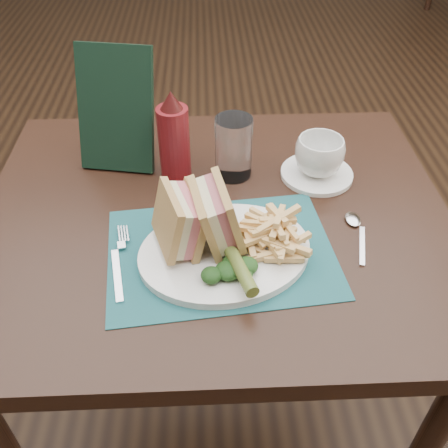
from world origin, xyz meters
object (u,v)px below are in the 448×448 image
sandwich_half_a (167,223)px  ketchup_bottle (174,135)px  table_main (217,331)px  drinking_glass (234,148)px  coffee_cup (319,156)px  sandwich_half_b (205,216)px  plate (225,252)px  placemat (221,252)px  check_presenter (116,109)px  saucer (317,174)px

sandwich_half_a → ketchup_bottle: (0.00, 0.24, 0.02)m
table_main → drinking_glass: drinking_glass is taller
coffee_cup → ketchup_bottle: (-0.29, 0.02, 0.04)m
sandwich_half_a → sandwich_half_b: bearing=-6.9°
plate → drinking_glass: (0.03, 0.24, 0.06)m
coffee_cup → placemat: bearing=-133.3°
table_main → drinking_glass: 0.46m
check_presenter → table_main: bearing=-32.9°
check_presenter → plate: bearing=-45.0°
sandwich_half_a → drinking_glass: drinking_glass is taller
sandwich_half_a → saucer: sandwich_half_a is taller
ketchup_bottle → table_main: bearing=-59.5°
plate → ketchup_bottle: 0.28m
saucer → placemat: bearing=-133.3°
saucer → coffee_cup: 0.04m
sandwich_half_b → ketchup_bottle: size_ratio=0.62×
plate → saucer: bearing=34.0°
table_main → sandwich_half_a: size_ratio=8.12×
ketchup_bottle → check_presenter: check_presenter is taller
placemat → coffee_cup: (0.21, 0.22, 0.05)m
coffee_cup → drinking_glass: size_ratio=0.77×
check_presenter → placemat: bearing=-45.1°
table_main → sandwich_half_b: (-0.02, -0.10, 0.45)m
coffee_cup → saucer: bearing=0.0°
saucer → check_presenter: 0.43m
sandwich_half_b → drinking_glass: 0.23m
sandwich_half_a → sandwich_half_b: (0.06, 0.01, 0.00)m
ketchup_bottle → saucer: bearing=-4.6°
table_main → plate: plate is taller
saucer → plate: bearing=-131.5°
sandwich_half_b → check_presenter: 0.34m
sandwich_half_a → drinking_glass: size_ratio=0.85×
sandwich_half_b → saucer: 0.32m
plate → drinking_glass: 0.25m
plate → saucer: 0.31m
placemat → drinking_glass: bearing=81.6°
placemat → sandwich_half_b: bearing=156.5°
placemat → check_presenter: (-0.20, 0.30, 0.12)m
table_main → check_presenter: bearing=136.4°
coffee_cup → drinking_glass: (-0.17, 0.01, 0.02)m
saucer → check_presenter: (-0.41, 0.08, 0.12)m
plate → sandwich_half_a: bearing=160.7°
coffee_cup → sandwich_half_a: bearing=-143.4°
sandwich_half_b → plate: bearing=-40.5°
drinking_glass → sandwich_half_b: bearing=-105.3°
plate → ketchup_bottle: ketchup_bottle is taller
sandwich_half_b → check_presenter: (-0.17, 0.29, 0.05)m
drinking_glass → check_presenter: 0.25m
sandwich_half_a → drinking_glass: (0.12, 0.24, -0.01)m
table_main → plate: 0.40m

